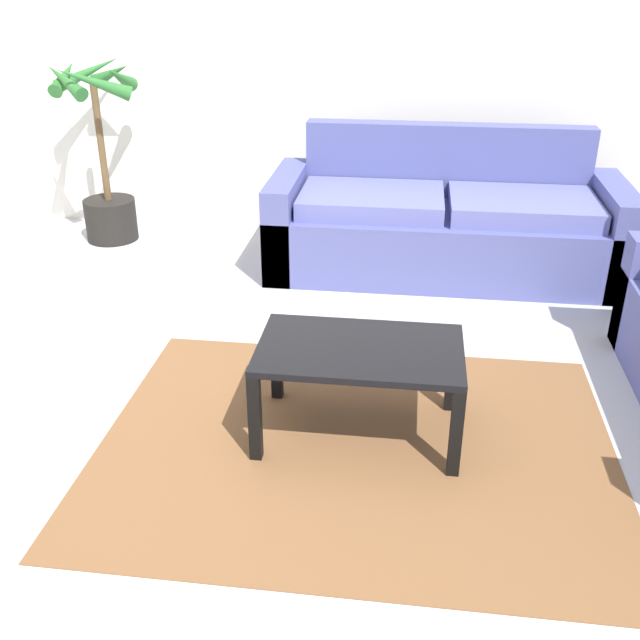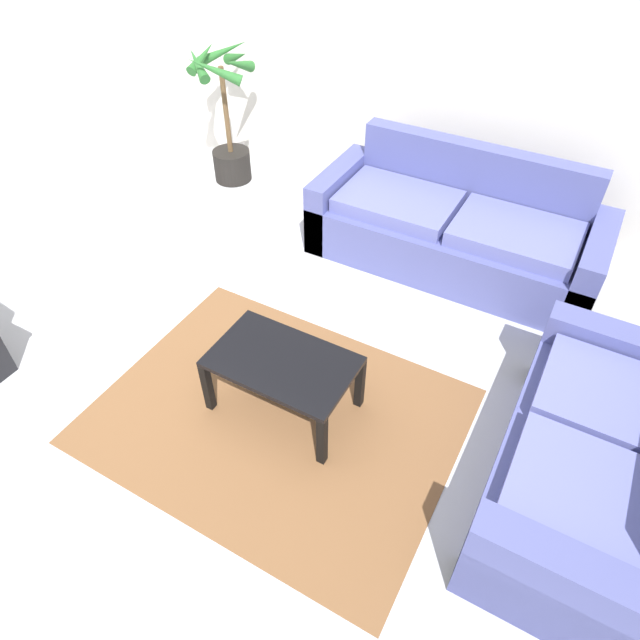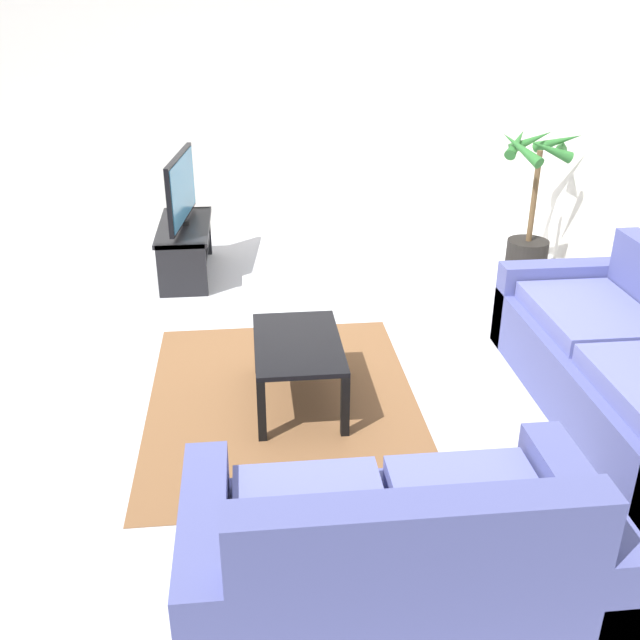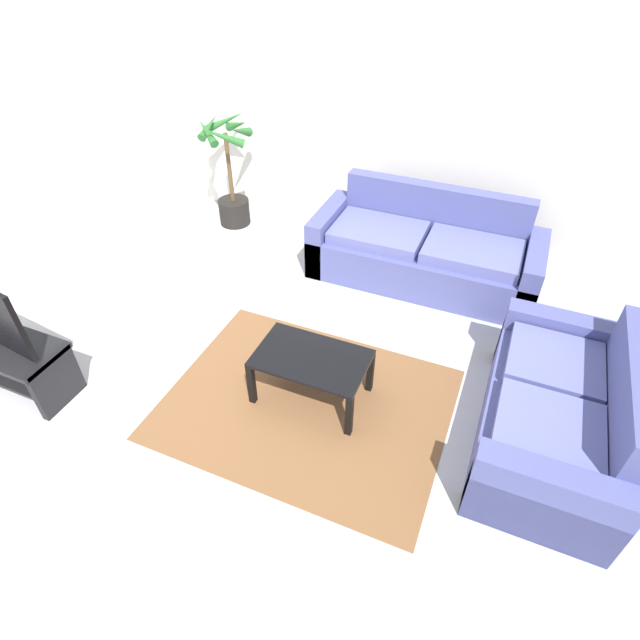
{
  "view_description": "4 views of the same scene",
  "coord_description": "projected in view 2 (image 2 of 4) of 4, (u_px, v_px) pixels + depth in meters",
  "views": [
    {
      "loc": [
        0.68,
        -2.4,
        1.89
      ],
      "look_at": [
        0.31,
        0.41,
        0.49
      ],
      "focal_mm": 41.07,
      "sensor_mm": 36.0,
      "label": 1
    },
    {
      "loc": [
        1.78,
        -1.53,
        2.83
      ],
      "look_at": [
        0.51,
        0.73,
        0.4
      ],
      "focal_mm": 30.9,
      "sensor_mm": 36.0,
      "label": 2
    },
    {
      "loc": [
        4.44,
        0.02,
        2.44
      ],
      "look_at": [
        0.42,
        0.44,
        0.53
      ],
      "focal_mm": 40.45,
      "sensor_mm": 36.0,
      "label": 3
    },
    {
      "loc": [
        1.64,
        -2.23,
        3.1
      ],
      "look_at": [
        0.42,
        0.66,
        0.49
      ],
      "focal_mm": 28.29,
      "sensor_mm": 36.0,
      "label": 4
    }
  ],
  "objects": [
    {
      "name": "couch_main",
      "position": [
        454.0,
        231.0,
        4.47
      ],
      "size": [
        2.28,
        0.9,
        0.9
      ],
      "color": "#4C518C",
      "rests_on": "ground"
    },
    {
      "name": "ground_plane",
      "position": [
        195.0,
        407.0,
        3.54
      ],
      "size": [
        6.6,
        6.6,
        0.0
      ],
      "primitive_type": "plane",
      "color": "#B2B2B7"
    },
    {
      "name": "couch_loveseat",
      "position": [
        598.0,
        468.0,
        2.87
      ],
      "size": [
        0.9,
        1.69,
        0.9
      ],
      "color": "#4C518C",
      "rests_on": "ground"
    },
    {
      "name": "coffee_table",
      "position": [
        283.0,
        367.0,
        3.3
      ],
      "size": [
        0.86,
        0.53,
        0.43
      ],
      "color": "black",
      "rests_on": "ground"
    },
    {
      "name": "area_rug",
      "position": [
        277.0,
        416.0,
        3.49
      ],
      "size": [
        2.2,
        1.7,
        0.01
      ],
      "primitive_type": "cube",
      "color": "brown",
      "rests_on": "ground"
    },
    {
      "name": "wall_back",
      "position": [
        400.0,
        52.0,
        4.53
      ],
      "size": [
        6.0,
        0.06,
        2.7
      ],
      "primitive_type": "cube",
      "color": "silver",
      "rests_on": "ground"
    },
    {
      "name": "potted_palm",
      "position": [
        227.0,
        129.0,
        5.35
      ],
      "size": [
        0.7,
        0.74,
        1.3
      ],
      "color": "black",
      "rests_on": "ground"
    }
  ]
}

